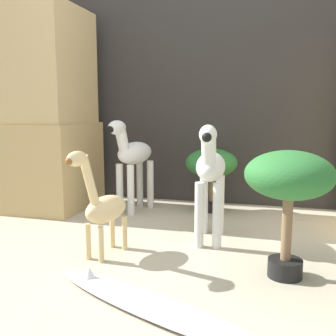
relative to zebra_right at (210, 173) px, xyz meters
name	(u,v)px	position (x,y,z in m)	size (l,w,h in m)	color
ground_plane	(168,279)	(-0.10, -0.56, -0.42)	(14.00, 14.00, 0.00)	#B2A88E
wall_back	(218,69)	(-0.10, 1.03, 0.68)	(6.40, 0.08, 2.20)	#2D2B28
rock_pillar_left	(42,114)	(-1.42, 0.52, 0.32)	(0.73, 0.70, 1.54)	tan
zebra_right	(210,173)	(0.00, 0.00, 0.00)	(0.20, 0.51, 0.70)	silver
zebra_left	(133,158)	(-0.68, 0.55, 0.00)	(0.26, 0.51, 0.70)	silver
giraffe_figurine	(103,206)	(-0.51, -0.37, -0.14)	(0.21, 0.44, 0.59)	#E0C184
potted_palm_front	(211,164)	(-0.10, 0.69, -0.05)	(0.39, 0.39, 0.49)	black
potted_palm_back	(289,181)	(0.42, -0.39, 0.04)	(0.41, 0.41, 0.60)	black
surfboard	(153,306)	(-0.09, -0.86, -0.40)	(1.08, 0.60, 0.08)	silver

